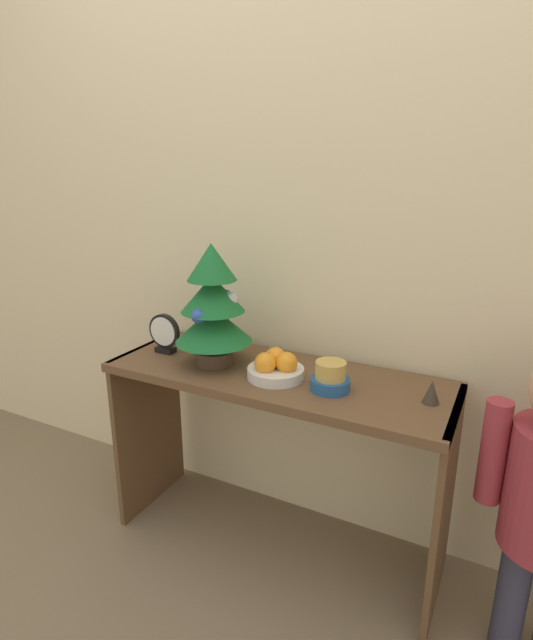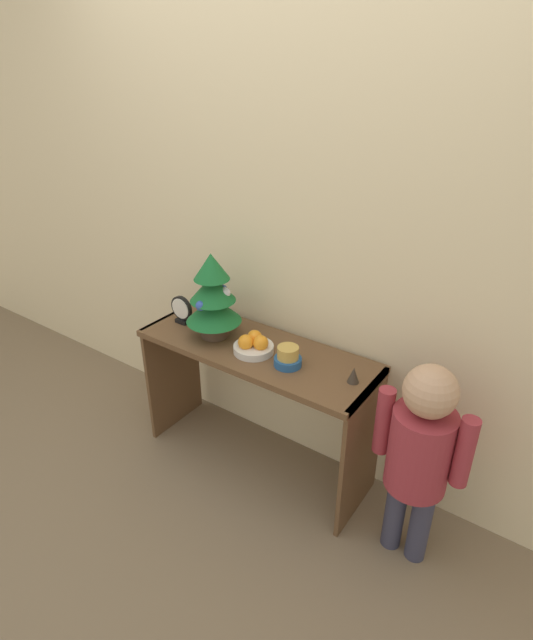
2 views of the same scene
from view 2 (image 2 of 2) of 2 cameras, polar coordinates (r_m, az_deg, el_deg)
ground_plane at (r=2.63m, az=-3.95°, el=-18.10°), size 12.00×12.00×0.00m
back_wall at (r=2.31m, az=2.46°, el=11.72°), size 7.00×0.05×2.50m
console_table at (r=2.42m, az=-1.20°, el=-6.27°), size 1.16×0.42×0.69m
mini_tree at (r=2.35m, az=-6.15°, el=2.73°), size 0.27×0.27×0.42m
fruit_bowl at (r=2.28m, az=-1.50°, el=-2.86°), size 0.19×0.19×0.09m
singing_bowl at (r=2.18m, az=2.46°, el=-4.30°), size 0.12×0.12×0.09m
desk_clock at (r=2.56m, az=-9.68°, el=1.14°), size 0.13×0.04×0.15m
figurine at (r=2.11m, az=9.92°, el=-6.19°), size 0.05×0.05×0.07m
child_figure at (r=2.05m, az=17.15°, el=-13.80°), size 0.38×0.24×0.93m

